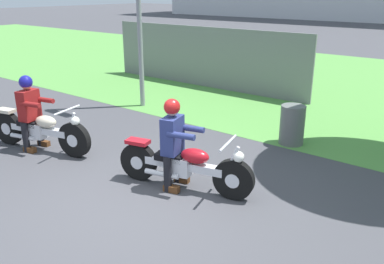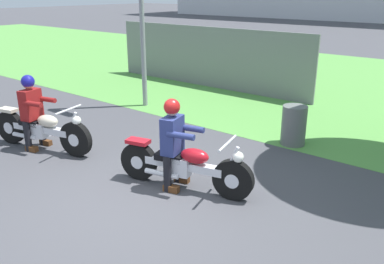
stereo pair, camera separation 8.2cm
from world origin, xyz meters
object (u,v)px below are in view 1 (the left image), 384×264
Objects in this scene: rider_lead at (174,137)px; rider_follow at (30,107)px; motorcycle_follow at (40,130)px; motorcycle_lead at (184,166)px; trash_can at (292,125)px.

rider_follow reaches higher than rider_lead.
motorcycle_follow is 0.46m from rider_follow.
motorcycle_follow is at bearing 174.10° from motorcycle_lead.
trash_can is at bearing 63.54° from rider_lead.
rider_follow reaches higher than motorcycle_follow.
rider_follow is at bearing 174.36° from motorcycle_lead.
rider_lead is at bearing -102.45° from trash_can.
motorcycle_lead reaches higher than trash_can.
motorcycle_lead is 1.52× the size of rider_follow.
trash_can is at bearing 28.03° from motorcycle_follow.
rider_follow reaches higher than motorcycle_lead.
rider_lead is 0.63× the size of motorcycle_follow.
motorcycle_follow is 1.57× the size of rider_follow.
motorcycle_lead is at bearing -99.32° from trash_can.
motorcycle_follow is (-3.09, -0.44, 0.01)m from motorcycle_lead.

